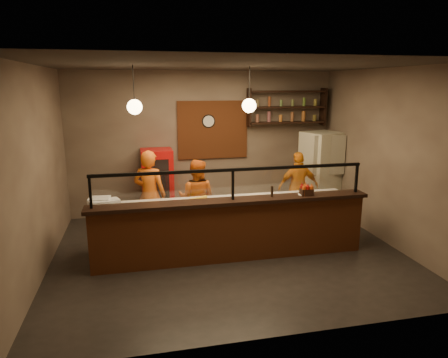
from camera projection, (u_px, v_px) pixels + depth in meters
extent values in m
plane|color=black|center=(228.00, 252.00, 7.08)|extent=(6.00, 6.00, 0.00)
plane|color=#39322C|center=(229.00, 65.00, 6.34)|extent=(6.00, 6.00, 0.00)
plane|color=#7D6C5C|center=(204.00, 143.00, 9.08)|extent=(6.00, 0.00, 6.00)
plane|color=#7D6C5C|center=(37.00, 172.00, 6.08)|extent=(0.00, 5.00, 5.00)
plane|color=#7D6C5C|center=(387.00, 157.00, 7.33)|extent=(0.00, 5.00, 5.00)
plane|color=#7D6C5C|center=(281.00, 207.00, 4.33)|extent=(6.00, 0.00, 6.00)
cube|color=brown|center=(213.00, 130.00, 9.03)|extent=(1.60, 0.04, 1.30)
cube|color=brown|center=(233.00, 232.00, 6.68)|extent=(4.60, 0.25, 1.00)
cube|color=black|center=(233.00, 201.00, 6.55)|extent=(4.70, 0.37, 0.06)
cube|color=gray|center=(226.00, 226.00, 7.17)|extent=(4.60, 0.75, 0.85)
cube|color=silver|center=(226.00, 202.00, 7.07)|extent=(4.60, 0.75, 0.05)
cube|color=white|center=(233.00, 185.00, 6.49)|extent=(4.40, 0.02, 0.50)
cube|color=black|center=(233.00, 170.00, 6.43)|extent=(4.50, 0.05, 0.05)
cube|color=black|center=(90.00, 192.00, 6.03)|extent=(0.04, 0.04, 0.50)
cube|color=black|center=(233.00, 185.00, 6.49)|extent=(0.04, 0.04, 0.50)
cube|color=black|center=(356.00, 178.00, 6.95)|extent=(0.04, 0.04, 0.50)
cube|color=black|center=(286.00, 122.00, 9.21)|extent=(1.80, 0.28, 0.04)
cube|color=black|center=(287.00, 107.00, 9.13)|extent=(1.80, 0.28, 0.04)
cube|color=black|center=(287.00, 91.00, 9.05)|extent=(1.80, 0.28, 0.04)
cube|color=black|center=(249.00, 107.00, 8.94)|extent=(0.04, 0.28, 0.85)
cube|color=black|center=(323.00, 107.00, 9.31)|extent=(0.04, 0.28, 0.85)
cylinder|color=black|center=(208.00, 121.00, 8.95)|extent=(0.30, 0.04, 0.30)
cylinder|color=black|center=(133.00, 84.00, 6.29)|extent=(0.01, 0.01, 0.60)
sphere|color=#FDD48B|center=(135.00, 107.00, 6.37)|extent=(0.24, 0.24, 0.24)
cylinder|color=black|center=(249.00, 85.00, 6.68)|extent=(0.01, 0.01, 0.60)
sphere|color=#FDD48B|center=(249.00, 106.00, 6.76)|extent=(0.24, 0.24, 0.24)
imported|color=orange|center=(150.00, 195.00, 7.60)|extent=(0.73, 0.62, 1.71)
imported|color=#CB5613|center=(197.00, 198.00, 7.72)|extent=(0.90, 0.81, 1.52)
imported|color=orange|center=(298.00, 187.00, 8.55)|extent=(0.90, 0.41, 1.52)
cube|color=beige|center=(321.00, 173.00, 9.15)|extent=(0.97, 0.93, 1.86)
cube|color=#B40D0C|center=(158.00, 184.00, 8.71)|extent=(0.68, 0.62, 1.55)
cylinder|color=white|center=(259.00, 197.00, 7.26)|extent=(0.52, 0.52, 0.01)
cube|color=white|center=(110.00, 204.00, 6.63)|extent=(0.35, 0.31, 0.14)
cube|color=white|center=(100.00, 203.00, 6.64)|extent=(0.37, 0.30, 0.17)
cube|color=silver|center=(99.00, 205.00, 6.53)|extent=(0.35, 0.31, 0.15)
cylinder|color=gold|center=(198.00, 199.00, 7.07)|extent=(0.34, 0.20, 0.06)
cube|color=black|center=(306.00, 192.00, 6.80)|extent=(0.21, 0.17, 0.11)
cylinder|color=black|center=(272.00, 191.00, 6.68)|extent=(0.05, 0.05, 0.19)
cylinder|color=silver|center=(303.00, 194.00, 6.83)|extent=(0.24, 0.24, 0.01)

